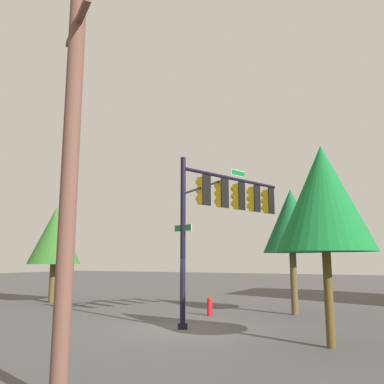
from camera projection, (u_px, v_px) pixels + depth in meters
The scene contains 7 objects.
ground_plane at pixel (183, 329), 14.48m from camera, with size 120.00×120.00×0.00m, color #474847.
signal_pole_assembly at pixel (227, 204), 17.05m from camera, with size 5.83×2.55×6.38m.
utility_pole at pixel (69, 178), 7.49m from camera, with size 1.14×1.54×7.71m.
fire_hydrant at pixel (210, 306), 18.00m from camera, with size 0.33×0.24×0.83m.
tree_near at pixel (323, 198), 12.06m from camera, with size 2.90×2.90×5.92m.
tree_mid at pixel (291, 221), 18.91m from camera, with size 2.70×2.70×5.79m.
tree_far at pixel (55, 236), 24.18m from camera, with size 3.06×3.06×5.63m.
Camera 1 is at (-13.33, -7.12, 2.46)m, focal length 37.58 mm.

